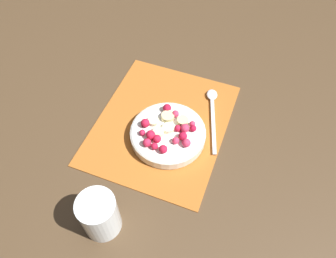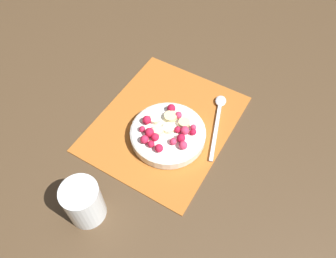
{
  "view_description": "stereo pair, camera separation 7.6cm",
  "coord_description": "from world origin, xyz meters",
  "views": [
    {
      "loc": [
        0.45,
        0.19,
        0.65
      ],
      "look_at": [
        0.03,
        0.03,
        0.04
      ],
      "focal_mm": 35.0,
      "sensor_mm": 36.0,
      "label": 1
    },
    {
      "loc": [
        0.42,
        0.26,
        0.65
      ],
      "look_at": [
        0.03,
        0.03,
        0.04
      ],
      "focal_mm": 35.0,
      "sensor_mm": 36.0,
      "label": 2
    }
  ],
  "objects": [
    {
      "name": "fruit_bowl",
      "position": [
        0.03,
        0.03,
        0.02
      ],
      "size": [
        0.18,
        0.18,
        0.05
      ],
      "color": "silver",
      "rests_on": "placemat"
    },
    {
      "name": "spoon",
      "position": [
        -0.09,
        0.1,
        0.01
      ],
      "size": [
        0.2,
        0.08,
        0.01
      ],
      "rotation": [
        0.0,
        0.0,
        3.46
      ],
      "color": "silver",
      "rests_on": "placemat"
    },
    {
      "name": "ground_plane",
      "position": [
        0.0,
        0.0,
        0.0
      ],
      "size": [
        3.0,
        3.0,
        0.0
      ],
      "primitive_type": "plane",
      "color": "#4C3823"
    },
    {
      "name": "placemat",
      "position": [
        0.0,
        0.0,
        0.0
      ],
      "size": [
        0.37,
        0.31,
        0.01
      ],
      "color": "#B26023",
      "rests_on": "ground_plane"
    },
    {
      "name": "drinking_glass",
      "position": [
        0.28,
        -0.02,
        0.05
      ],
      "size": [
        0.08,
        0.08,
        0.1
      ],
      "color": "white",
      "rests_on": "ground_plane"
    }
  ]
}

